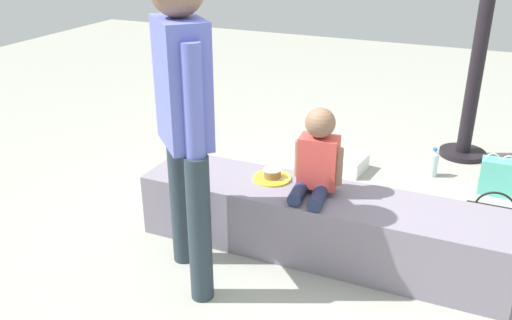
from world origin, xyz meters
TOP-DOWN VIEW (x-y plane):
  - ground_plane at (0.00, 0.00)m, footprint 12.00×12.00m
  - concrete_ledge at (0.00, 0.00)m, footprint 2.05×0.45m
  - child_seated at (-0.02, -0.00)m, footprint 0.28×0.32m
  - adult_standing at (-0.53, -0.50)m, footprint 0.37×0.37m
  - cake_plate at (-0.31, 0.06)m, footprint 0.22×0.22m
  - gift_bag at (0.92, 1.19)m, footprint 0.23×0.12m
  - railing_post at (0.65, 1.80)m, footprint 0.36×0.36m
  - water_bottle_near_gift at (0.48, 1.31)m, footprint 0.07×0.07m
  - party_cup_red at (-0.50, 0.67)m, footprint 0.09×0.09m
  - cake_box_white at (-0.17, 1.15)m, footprint 0.36×0.30m
  - handbag_black_leather at (0.90, 0.45)m, footprint 0.31×0.12m

SIDE VIEW (x-z plane):
  - ground_plane at x=0.00m, z-range 0.00..0.00m
  - party_cup_red at x=-0.50m, z-range 0.00..0.11m
  - cake_box_white at x=-0.17m, z-range 0.00..0.12m
  - water_bottle_near_gift at x=0.48m, z-range -0.01..0.21m
  - gift_bag at x=0.92m, z-range -0.02..0.28m
  - handbag_black_leather at x=0.90m, z-range -0.05..0.31m
  - concrete_ledge at x=0.00m, z-range 0.00..0.37m
  - cake_plate at x=-0.31m, z-range 0.36..0.43m
  - railing_post at x=0.65m, z-range -0.14..1.15m
  - child_seated at x=-0.02m, z-range 0.34..0.83m
  - adult_standing at x=-0.53m, z-range 0.16..1.77m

